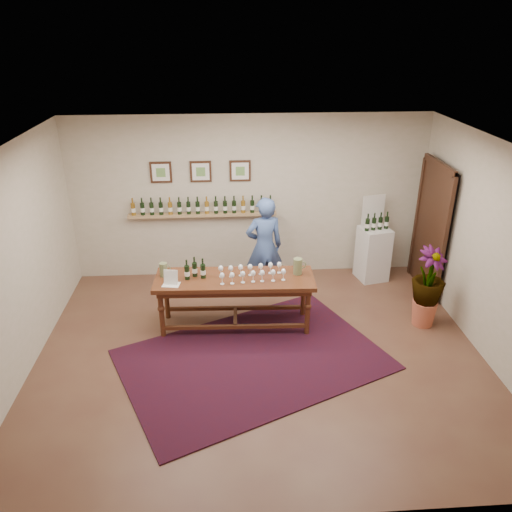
{
  "coord_description": "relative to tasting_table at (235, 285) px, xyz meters",
  "views": [
    {
      "loc": [
        -0.43,
        -5.58,
        4.09
      ],
      "look_at": [
        0.0,
        0.8,
        1.1
      ],
      "focal_mm": 35.0,
      "sensor_mm": 36.0,
      "label": 1
    }
  ],
  "objects": [
    {
      "name": "pedestal_bottles",
      "position": [
        2.43,
        1.35,
        0.38
      ],
      "size": [
        0.28,
        0.13,
        0.27
      ],
      "primitive_type": null,
      "rotation": [
        0.0,
        0.0,
        0.21
      ],
      "color": "black",
      "rests_on": "display_pedestal"
    },
    {
      "name": "menu_card",
      "position": [
        -0.88,
        -0.14,
        0.23
      ],
      "size": [
        0.26,
        0.21,
        0.21
      ],
      "primitive_type": "cube",
      "rotation": [
        0.0,
        0.0,
        -0.17
      ],
      "color": "silver",
      "rests_on": "tasting_table"
    },
    {
      "name": "info_sign",
      "position": [
        2.41,
        1.56,
        0.53
      ],
      "size": [
        0.4,
        0.11,
        0.56
      ],
      "primitive_type": "cube",
      "rotation": [
        0.0,
        0.0,
        0.21
      ],
      "color": "silver",
      "rests_on": "display_pedestal"
    },
    {
      "name": "tasting_table",
      "position": [
        0.0,
        0.0,
        0.0
      ],
      "size": [
        2.3,
        0.8,
        0.81
      ],
      "rotation": [
        0.0,
        0.0,
        -0.04
      ],
      "color": "#492712",
      "rests_on": "ground"
    },
    {
      "name": "pitcher_left",
      "position": [
        -1.01,
        0.12,
        0.22
      ],
      "size": [
        0.14,
        0.14,
        0.2
      ],
      "primitive_type": null,
      "rotation": [
        0.0,
        0.0,
        0.06
      ],
      "color": "#697347",
      "rests_on": "tasting_table"
    },
    {
      "name": "room_shell",
      "position": [
        2.42,
        1.13,
        0.44
      ],
      "size": [
        6.0,
        6.0,
        6.0
      ],
      "color": "beige",
      "rests_on": "ground"
    },
    {
      "name": "potted_plant",
      "position": [
        2.79,
        -0.14,
        -0.06
      ],
      "size": [
        0.76,
        0.76,
        1.06
      ],
      "rotation": [
        0.0,
        0.0,
        0.49
      ],
      "color": "#BA593E",
      "rests_on": "ground"
    },
    {
      "name": "ground",
      "position": [
        0.31,
        -0.73,
        -0.68
      ],
      "size": [
        6.0,
        6.0,
        0.0
      ],
      "primitive_type": "plane",
      "color": "#543025",
      "rests_on": "ground"
    },
    {
      "name": "pitcher_right",
      "position": [
        0.91,
        0.06,
        0.24
      ],
      "size": [
        0.17,
        0.17,
        0.24
      ],
      "primitive_type": null,
      "rotation": [
        0.0,
        0.0,
        -0.14
      ],
      "color": "#697347",
      "rests_on": "tasting_table"
    },
    {
      "name": "table_bottles",
      "position": [
        -0.56,
        0.05,
        0.26
      ],
      "size": [
        0.28,
        0.18,
        0.28
      ],
      "primitive_type": null,
      "rotation": [
        0.0,
        0.0,
        0.12
      ],
      "color": "black",
      "rests_on": "tasting_table"
    },
    {
      "name": "person",
      "position": [
        0.51,
        0.98,
        0.15
      ],
      "size": [
        0.67,
        0.5,
        1.66
      ],
      "primitive_type": "imported",
      "rotation": [
        0.0,
        0.0,
        3.31
      ],
      "color": "#3D5791",
      "rests_on": "ground"
    },
    {
      "name": "table_glasses",
      "position": [
        0.24,
        -0.04,
        0.21
      ],
      "size": [
        1.34,
        0.42,
        0.18
      ],
      "primitive_type": null,
      "rotation": [
        0.0,
        0.0,
        0.09
      ],
      "color": "white",
      "rests_on": "tasting_table"
    },
    {
      "name": "rug",
      "position": [
        0.21,
        -0.86,
        -0.68
      ],
      "size": [
        3.96,
        3.4,
        0.02
      ],
      "primitive_type": "cube",
      "rotation": [
        0.0,
        0.0,
        0.43
      ],
      "color": "#4C0D12",
      "rests_on": "ground"
    },
    {
      "name": "display_pedestal",
      "position": [
        2.43,
        1.38,
        -0.22
      ],
      "size": [
        0.56,
        0.56,
        0.94
      ],
      "primitive_type": "cube",
      "rotation": [
        0.0,
        0.0,
        0.21
      ],
      "color": "silver",
      "rests_on": "ground"
    }
  ]
}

